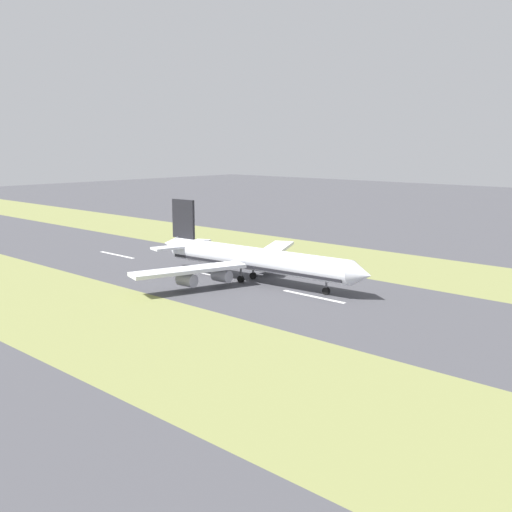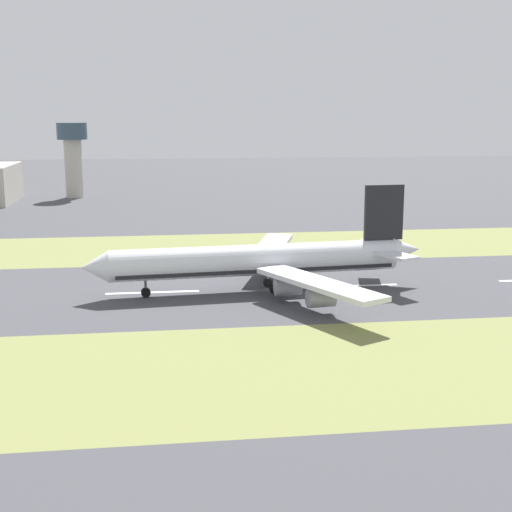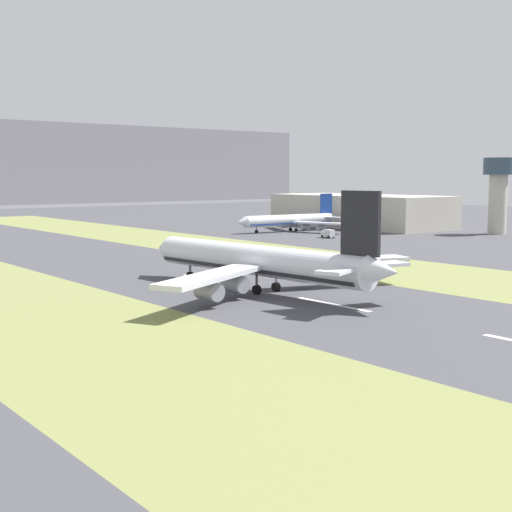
{
  "view_description": "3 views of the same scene",
  "coord_description": "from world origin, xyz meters",
  "px_view_note": "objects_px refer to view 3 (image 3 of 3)",
  "views": [
    {
      "loc": [
        110.62,
        106.52,
        35.59
      ],
      "look_at": [
        -1.71,
        3.6,
        7.0
      ],
      "focal_mm": 42.0,
      "sensor_mm": 36.0,
      "label": 1
    },
    {
      "loc": [
        -135.18,
        21.28,
        34.4
      ],
      "look_at": [
        -1.71,
        3.6,
        7.0
      ],
      "focal_mm": 50.0,
      "sensor_mm": 36.0,
      "label": 2
    },
    {
      "loc": [
        -87.64,
        -106.06,
        22.52
      ],
      "look_at": [
        -1.71,
        3.6,
        7.0
      ],
      "focal_mm": 50.0,
      "sensor_mm": 36.0,
      "label": 3
    }
  ],
  "objects_px": {
    "apron_car": "(359,235)",
    "service_truck": "(328,233)",
    "airplane_main_jet": "(263,262)",
    "airplane_parked_apron": "(292,220)",
    "control_tower": "(498,187)",
    "terminal_building": "(360,211)"
  },
  "relations": [
    {
      "from": "terminal_building",
      "to": "control_tower",
      "type": "height_order",
      "value": "control_tower"
    },
    {
      "from": "control_tower",
      "to": "airplane_parked_apron",
      "type": "relative_size",
      "value": 0.58
    },
    {
      "from": "airplane_parked_apron",
      "to": "apron_car",
      "type": "bearing_deg",
      "value": -89.06
    },
    {
      "from": "apron_car",
      "to": "service_truck",
      "type": "bearing_deg",
      "value": 153.75
    },
    {
      "from": "airplane_main_jet",
      "to": "apron_car",
      "type": "distance_m",
      "value": 132.8
    },
    {
      "from": "service_truck",
      "to": "terminal_building",
      "type": "bearing_deg",
      "value": 33.35
    },
    {
      "from": "terminal_building",
      "to": "airplane_parked_apron",
      "type": "relative_size",
      "value": 1.64
    },
    {
      "from": "airplane_main_jet",
      "to": "apron_car",
      "type": "bearing_deg",
      "value": 35.67
    },
    {
      "from": "airplane_main_jet",
      "to": "terminal_building",
      "type": "distance_m",
      "value": 191.46
    },
    {
      "from": "airplane_parked_apron",
      "to": "control_tower",
      "type": "bearing_deg",
      "value": -47.49
    },
    {
      "from": "terminal_building",
      "to": "service_truck",
      "type": "bearing_deg",
      "value": -146.65
    },
    {
      "from": "terminal_building",
      "to": "control_tower",
      "type": "xyz_separation_m",
      "value": [
        11.6,
        -63.3,
        11.31
      ]
    },
    {
      "from": "service_truck",
      "to": "apron_car",
      "type": "distance_m",
      "value": 12.02
    },
    {
      "from": "control_tower",
      "to": "airplane_parked_apron",
      "type": "distance_m",
      "value": 82.79
    },
    {
      "from": "control_tower",
      "to": "service_truck",
      "type": "height_order",
      "value": "control_tower"
    },
    {
      "from": "airplane_main_jet",
      "to": "service_truck",
      "type": "height_order",
      "value": "airplane_main_jet"
    },
    {
      "from": "airplane_main_jet",
      "to": "service_truck",
      "type": "relative_size",
      "value": 10.75
    },
    {
      "from": "control_tower",
      "to": "service_truck",
      "type": "bearing_deg",
      "value": 156.82
    },
    {
      "from": "airplane_main_jet",
      "to": "control_tower",
      "type": "height_order",
      "value": "control_tower"
    },
    {
      "from": "terminal_building",
      "to": "airplane_parked_apron",
      "type": "height_order",
      "value": "airplane_parked_apron"
    },
    {
      "from": "airplane_main_jet",
      "to": "airplane_parked_apron",
      "type": "height_order",
      "value": "airplane_main_jet"
    },
    {
      "from": "airplane_main_jet",
      "to": "control_tower",
      "type": "xyz_separation_m",
      "value": [
        162.35,
        54.72,
        12.44
      ]
    }
  ]
}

